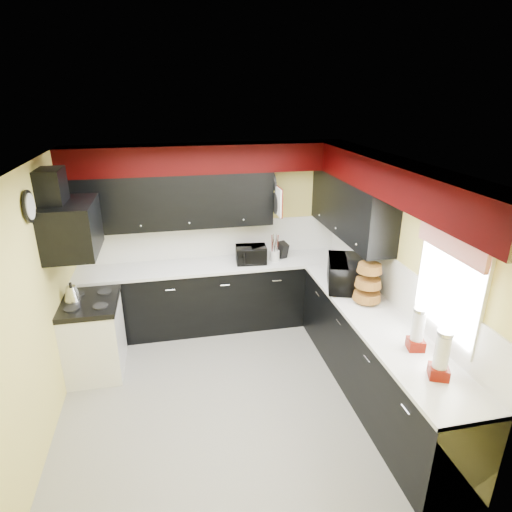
{
  "coord_description": "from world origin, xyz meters",
  "views": [
    {
      "loc": [
        -0.53,
        -3.83,
        3.13
      ],
      "look_at": [
        0.45,
        0.87,
        1.26
      ],
      "focal_mm": 30.0,
      "sensor_mm": 36.0,
      "label": 1
    }
  ],
  "objects_px": {
    "utensil_crock": "(275,256)",
    "kettle": "(72,293)",
    "toaster_oven": "(251,255)",
    "microwave": "(347,274)",
    "knife_block": "(282,250)"
  },
  "relations": [
    {
      "from": "utensil_crock",
      "to": "kettle",
      "type": "distance_m",
      "value": 2.59
    },
    {
      "from": "toaster_oven",
      "to": "microwave",
      "type": "height_order",
      "value": "microwave"
    },
    {
      "from": "microwave",
      "to": "utensil_crock",
      "type": "distance_m",
      "value": 1.17
    },
    {
      "from": "microwave",
      "to": "knife_block",
      "type": "bearing_deg",
      "value": 43.56
    },
    {
      "from": "kettle",
      "to": "utensil_crock",
      "type": "bearing_deg",
      "value": 14.4
    },
    {
      "from": "microwave",
      "to": "toaster_oven",
      "type": "bearing_deg",
      "value": 62.92
    },
    {
      "from": "toaster_oven",
      "to": "microwave",
      "type": "bearing_deg",
      "value": -40.82
    },
    {
      "from": "toaster_oven",
      "to": "utensil_crock",
      "type": "distance_m",
      "value": 0.33
    },
    {
      "from": "microwave",
      "to": "knife_block",
      "type": "height_order",
      "value": "microwave"
    },
    {
      "from": "toaster_oven",
      "to": "kettle",
      "type": "xyz_separation_m",
      "value": [
        -2.17,
        -0.63,
        -0.05
      ]
    },
    {
      "from": "knife_block",
      "to": "kettle",
      "type": "relative_size",
      "value": 1.22
    },
    {
      "from": "microwave",
      "to": "utensil_crock",
      "type": "relative_size",
      "value": 4.47
    },
    {
      "from": "toaster_oven",
      "to": "knife_block",
      "type": "height_order",
      "value": "toaster_oven"
    },
    {
      "from": "knife_block",
      "to": "kettle",
      "type": "xyz_separation_m",
      "value": [
        -2.63,
        -0.72,
        -0.05
      ]
    },
    {
      "from": "microwave",
      "to": "utensil_crock",
      "type": "height_order",
      "value": "microwave"
    }
  ]
}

